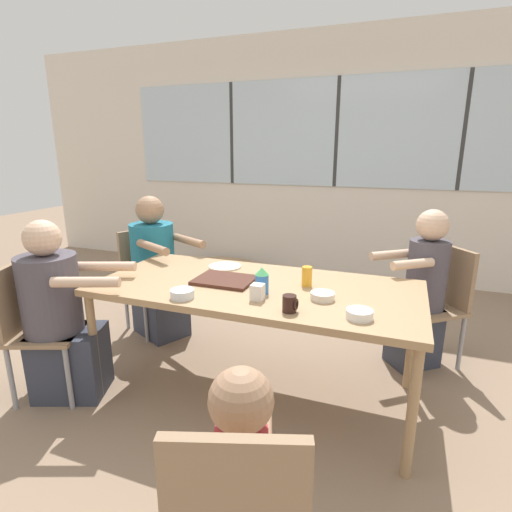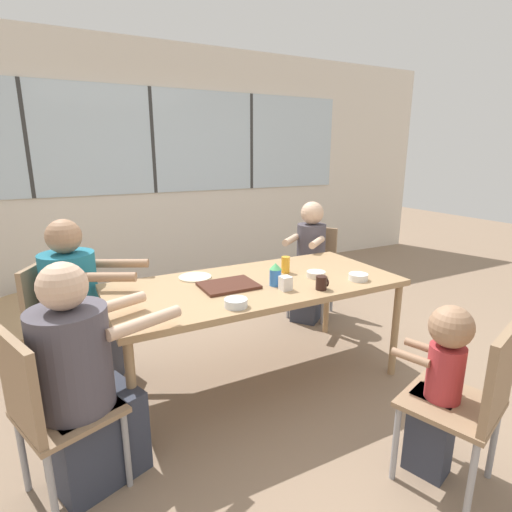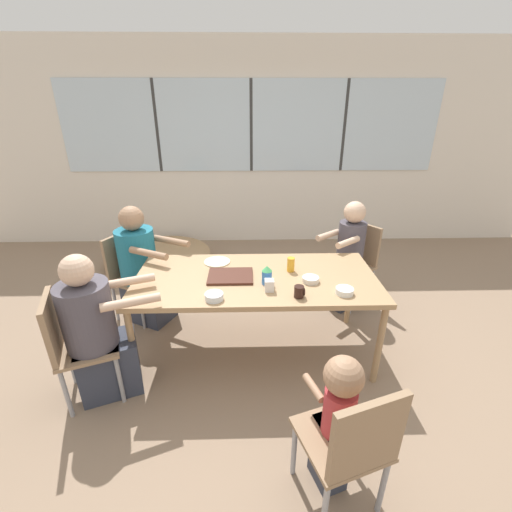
{
  "view_description": "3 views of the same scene",
  "coord_description": "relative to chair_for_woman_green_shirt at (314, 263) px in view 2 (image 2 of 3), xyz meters",
  "views": [
    {
      "loc": [
        0.79,
        -2.12,
        1.52
      ],
      "look_at": [
        0.0,
        0.0,
        0.91
      ],
      "focal_mm": 28.0,
      "sensor_mm": 36.0,
      "label": 1
    },
    {
      "loc": [
        -1.17,
        -2.25,
        1.58
      ],
      "look_at": [
        0.0,
        0.0,
        0.91
      ],
      "focal_mm": 28.0,
      "sensor_mm": 36.0,
      "label": 2
    },
    {
      "loc": [
        -0.06,
        -2.42,
        2.0
      ],
      "look_at": [
        0.0,
        0.0,
        0.91
      ],
      "focal_mm": 24.0,
      "sensor_mm": 36.0,
      "label": 3
    }
  ],
  "objects": [
    {
      "name": "bowl_white_shallow",
      "position": [
        -0.45,
        -1.12,
        0.24
      ],
      "size": [
        0.13,
        0.13,
        0.04
      ],
      "color": "white",
      "rests_on": "dining_table"
    },
    {
      "name": "person_man_teal_shirt",
      "position": [
        -2.16,
        -0.3,
        0.01
      ],
      "size": [
        0.72,
        0.59,
        1.16
      ],
      "rotation": [
        0.0,
        0.0,
        -2.03
      ],
      "color": "#333847",
      "rests_on": "ground_plane"
    },
    {
      "name": "dining_table",
      "position": [
        -1.09,
        -0.84,
        0.17
      ],
      "size": [
        1.92,
        0.89,
        0.73
      ],
      "color": "tan",
      "rests_on": "ground_plane"
    },
    {
      "name": "wall_back_with_windows",
      "position": [
        -1.09,
        1.83,
        0.92
      ],
      "size": [
        8.4,
        0.08,
        2.8
      ],
      "color": "silver",
      "rests_on": "ground_plane"
    },
    {
      "name": "milk_carton_small",
      "position": [
        -0.99,
        -1.06,
        0.27
      ],
      "size": [
        0.07,
        0.07,
        0.09
      ],
      "color": "silver",
      "rests_on": "dining_table"
    },
    {
      "name": "juice_glass",
      "position": [
        -0.8,
        -0.75,
        0.28
      ],
      "size": [
        0.06,
        0.06,
        0.12
      ],
      "color": "gold",
      "rests_on": "dining_table"
    },
    {
      "name": "coffee_mug",
      "position": [
        -0.79,
        -1.16,
        0.26
      ],
      "size": [
        0.08,
        0.07,
        0.09
      ],
      "color": "black",
      "rests_on": "dining_table"
    },
    {
      "name": "chair_for_man_teal_shirt",
      "position": [
        -2.31,
        -0.23,
        0.0
      ],
      "size": [
        0.54,
        0.54,
        0.85
      ],
      "rotation": [
        0.0,
        0.0,
        -2.03
      ],
      "color": "#937556",
      "rests_on": "ground_plane"
    },
    {
      "name": "sippy_cup",
      "position": [
        -1.01,
        -0.96,
        0.3
      ],
      "size": [
        0.08,
        0.08,
        0.15
      ],
      "color": "blue",
      "rests_on": "dining_table"
    },
    {
      "name": "bowl_fruit",
      "position": [
        -1.39,
        -1.18,
        0.25
      ],
      "size": [
        0.13,
        0.13,
        0.05
      ],
      "color": "silver",
      "rests_on": "dining_table"
    },
    {
      "name": "plate_tortillas",
      "position": [
        -1.42,
        -0.56,
        0.23
      ],
      "size": [
        0.23,
        0.23,
        0.01
      ],
      "color": "beige",
      "rests_on": "dining_table"
    },
    {
      "name": "chair_for_woman_green_shirt",
      "position": [
        0.0,
        0.0,
        0.0
      ],
      "size": [
        0.56,
        0.56,
        0.85
      ],
      "rotation": [
        0.0,
        0.0,
        -4.05
      ],
      "color": "#937556",
      "rests_on": "ground_plane"
    },
    {
      "name": "person_woman_green_shirt",
      "position": [
        -0.13,
        -0.1,
        0.02
      ],
      "size": [
        0.55,
        0.51,
        1.13
      ],
      "rotation": [
        0.0,
        0.0,
        -4.05
      ],
      "color": "#333847",
      "rests_on": "ground_plane"
    },
    {
      "name": "person_man_blue_shirt",
      "position": [
        -2.21,
        -1.26,
        -0.01
      ],
      "size": [
        0.7,
        0.53,
        1.12
      ],
      "rotation": [
        0.0,
        0.0,
        -1.21
      ],
      "color": "#333847",
      "rests_on": "ground_plane"
    },
    {
      "name": "chair_for_man_blue_shirt",
      "position": [
        -2.37,
        -1.32,
        0.0
      ],
      "size": [
        0.52,
        0.52,
        0.85
      ],
      "rotation": [
        0.0,
        0.0,
        -1.21
      ],
      "color": "#937556",
      "rests_on": "ground_plane"
    },
    {
      "name": "folded_table_stack",
      "position": [
        -2.36,
        1.01,
        -0.45
      ],
      "size": [
        1.39,
        1.39,
        0.12
      ],
      "color": "tan",
      "rests_on": "ground_plane"
    },
    {
      "name": "chair_for_toddler",
      "position": [
        -0.65,
        -2.14,
        0.0
      ],
      "size": [
        0.51,
        0.51,
        0.85
      ],
      "rotation": [
        0.0,
        0.0,
        0.32
      ],
      "color": "#937556",
      "rests_on": "ground_plane"
    },
    {
      "name": "bowl_cereal",
      "position": [
        -0.67,
        -0.94,
        0.24
      ],
      "size": [
        0.13,
        0.13,
        0.04
      ],
      "color": "silver",
      "rests_on": "dining_table"
    },
    {
      "name": "food_tray_dark",
      "position": [
        -1.29,
        -0.85,
        0.23
      ],
      "size": [
        0.35,
        0.27,
        0.02
      ],
      "color": "#472319",
      "rests_on": "dining_table"
    },
    {
      "name": "ground_plane",
      "position": [
        -1.09,
        -0.84,
        -0.51
      ],
      "size": [
        16.0,
        16.0,
        0.0
      ],
      "primitive_type": "plane",
      "color": "#8C725B"
    },
    {
      "name": "person_toddler",
      "position": [
        -0.7,
        -2.0,
        -0.03
      ],
      "size": [
        0.26,
        0.35,
        0.9
      ],
      "rotation": [
        0.0,
        0.0,
        0.32
      ],
      "color": "#333847",
      "rests_on": "ground_plane"
    }
  ]
}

